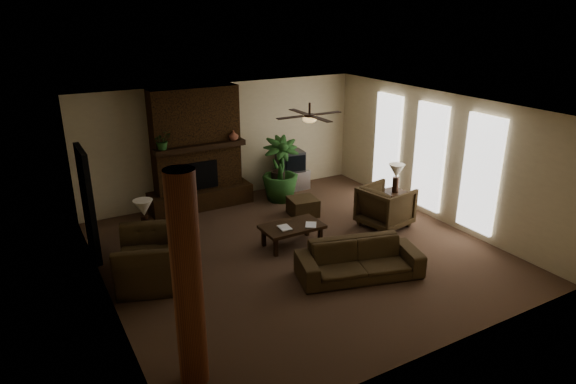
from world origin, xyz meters
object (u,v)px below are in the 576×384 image
floor_vase (278,182)px  log_column (188,283)px  coffee_table (292,228)px  tv_stand (291,180)px  ottoman (303,207)px  side_table_left (149,246)px  armchair_left (152,251)px  side_table_right (393,202)px  lamp_left (144,210)px  lamp_right (396,173)px  sofa (359,254)px  armchair_right (386,205)px  floor_plant (280,183)px

floor_vase → log_column: bearing=-127.9°
coffee_table → tv_stand: bearing=60.3°
ottoman → side_table_left: (-3.61, -0.42, 0.08)m
armchair_left → side_table_right: bearing=111.7°
armchair_left → lamp_left: lamp_left is taller
coffee_table → lamp_right: 2.86m
coffee_table → side_table_right: size_ratio=2.18×
side_table_left → side_table_right: (5.42, -0.53, 0.00)m
coffee_table → sofa: bearing=-75.7°
armchair_left → tv_stand: (4.38, 2.89, -0.33)m
tv_stand → armchair_right: bearing=-80.3°
floor_plant → side_table_left: (-3.63, -1.52, -0.16)m
side_table_right → ottoman: bearing=152.2°
ottoman → floor_plant: floor_plant is taller
floor_vase → side_table_right: size_ratio=1.40×
lamp_left → log_column: bearing=-95.7°
armchair_left → floor_plant: (3.75, 2.35, -0.15)m
log_column → coffee_table: (2.98, 2.70, -1.03)m
armchair_left → lamp_left: (0.11, 0.82, 0.42)m
lamp_left → lamp_right: same height
floor_plant → lamp_right: lamp_right is taller
coffee_table → ottoman: size_ratio=2.00×
lamp_left → armchair_right: bearing=-11.1°
floor_vase → side_table_left: size_ratio=1.40×
coffee_table → side_table_left: side_table_left is taller
log_column → armchair_right: 5.85m
tv_stand → lamp_right: bearing=-67.5°
ottoman → side_table_left: size_ratio=1.09×
log_column → floor_vase: (3.99, 5.13, -0.97)m
tv_stand → lamp_left: bearing=-155.3°
side_table_left → side_table_right: bearing=-5.6°
lamp_right → floor_vase: bearing=128.8°
sofa → lamp_left: bearing=157.6°
armchair_left → coffee_table: (2.75, 0.04, -0.21)m
log_column → side_table_left: (0.37, 3.50, -1.12)m
coffee_table → log_column: bearing=-137.9°
ottoman → sofa: bearing=-101.4°
floor_plant → side_table_right: (1.80, -2.05, -0.16)m
lamp_right → log_column: bearing=-153.3°
coffee_table → side_table_right: bearing=5.4°
armchair_left → side_table_right: 5.57m
log_column → armchair_right: log_column is taller
ottoman → side_table_right: bearing=-27.8°
tv_stand → floor_vase: size_ratio=1.10×
ottoman → side_table_right: (1.82, -0.96, 0.08)m
ottoman → armchair_left: bearing=-161.4°
armchair_left → side_table_left: 0.90m
log_column → side_table_left: 3.69m
log_column → side_table_right: size_ratio=5.09×
tv_stand → floor_plant: 0.84m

